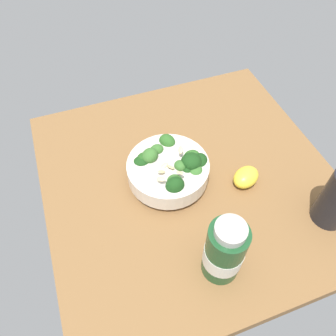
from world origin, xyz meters
The scene contains 4 objects.
ground_plane centered at (0.00, 0.00, -1.74)cm, with size 61.87×61.87×3.48cm, color brown.
bowl_of_broccoli centered at (4.30, -1.33, 3.71)cm, with size 17.76×17.19×8.31cm.
lemon_wedge centered at (-10.63, 5.00, 1.84)cm, with size 6.19×4.61×3.69cm, color yellow.
bottle_short centered at (2.60, 20.27, 6.71)cm, with size 6.77×6.77×14.80cm.
Camera 1 is at (19.19, 38.75, 58.47)cm, focal length 35.68 mm.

